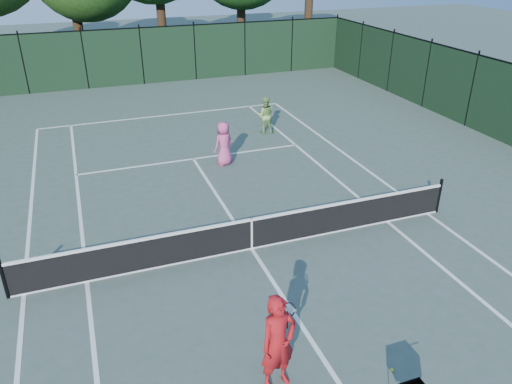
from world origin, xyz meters
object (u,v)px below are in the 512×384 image
object	(u,v)px
player_green	(265,115)
coach	(278,343)
loose_ball_midcourt	(392,370)
player_pink	(224,144)

from	to	relation	value
player_green	coach	bearing A→B (deg)	86.47
player_green	loose_ball_midcourt	world-z (taller)	player_green
coach	loose_ball_midcourt	xyz separation A→B (m)	(2.11, -0.49, -0.92)
coach	player_green	bearing A→B (deg)	57.83
player_pink	player_green	xyz separation A→B (m)	(2.56, 2.60, -0.03)
loose_ball_midcourt	player_pink	bearing A→B (deg)	90.65
player_pink	player_green	world-z (taller)	player_pink
loose_ball_midcourt	coach	bearing A→B (deg)	166.98
player_pink	loose_ball_midcourt	xyz separation A→B (m)	(0.12, -10.35, -0.76)
coach	loose_ball_midcourt	distance (m)	2.35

